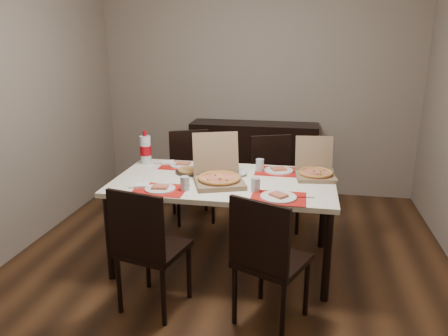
# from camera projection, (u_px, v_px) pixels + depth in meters

# --- Properties ---
(ground) EXTENTS (3.80, 4.00, 0.02)m
(ground) POSITION_uv_depth(u_px,v_px,m) (228.00, 266.00, 3.74)
(ground) COLOR #442815
(ground) RESTS_ON ground
(room_walls) EXTENTS (3.84, 4.02, 2.62)m
(room_walls) POSITION_uv_depth(u_px,v_px,m) (237.00, 55.00, 3.65)
(room_walls) COLOR gray
(room_walls) RESTS_ON ground
(sideboard) EXTENTS (1.50, 0.40, 0.90)m
(sideboard) POSITION_uv_depth(u_px,v_px,m) (253.00, 160.00, 5.28)
(sideboard) COLOR black
(sideboard) RESTS_ON ground
(dining_table) EXTENTS (1.80, 1.00, 0.75)m
(dining_table) POSITION_uv_depth(u_px,v_px,m) (224.00, 187.00, 3.62)
(dining_table) COLOR white
(dining_table) RESTS_ON ground
(chair_near_left) EXTENTS (0.51, 0.51, 0.93)m
(chair_near_left) POSITION_uv_depth(u_px,v_px,m) (147.00, 245.00, 2.99)
(chair_near_left) COLOR black
(chair_near_left) RESTS_ON ground
(chair_near_right) EXTENTS (0.55, 0.55, 0.93)m
(chair_near_right) POSITION_uv_depth(u_px,v_px,m) (267.00, 257.00, 2.83)
(chair_near_right) COLOR black
(chair_near_right) RESTS_ON ground
(chair_far_left) EXTENTS (0.56, 0.56, 0.93)m
(chair_far_left) POSITION_uv_depth(u_px,v_px,m) (191.00, 171.00, 4.63)
(chair_far_left) COLOR black
(chair_far_left) RESTS_ON ground
(chair_far_right) EXTENTS (0.54, 0.54, 0.93)m
(chair_far_right) POSITION_uv_depth(u_px,v_px,m) (273.00, 179.00, 4.39)
(chair_far_right) COLOR black
(chair_far_right) RESTS_ON ground
(setting_near_left) EXTENTS (0.48, 0.30, 0.11)m
(setting_near_left) POSITION_uv_depth(u_px,v_px,m) (164.00, 187.00, 3.35)
(setting_near_left) COLOR red
(setting_near_left) RESTS_ON dining_table
(setting_near_right) EXTENTS (0.48, 0.30, 0.11)m
(setting_near_right) POSITION_uv_depth(u_px,v_px,m) (272.00, 194.00, 3.21)
(setting_near_right) COLOR red
(setting_near_right) RESTS_ON dining_table
(setting_far_left) EXTENTS (0.50, 0.30, 0.11)m
(setting_far_left) POSITION_uv_depth(u_px,v_px,m) (186.00, 164.00, 3.95)
(setting_far_left) COLOR red
(setting_far_left) RESTS_ON dining_table
(setting_far_right) EXTENTS (0.46, 0.30, 0.11)m
(setting_far_right) POSITION_uv_depth(u_px,v_px,m) (274.00, 169.00, 3.81)
(setting_far_right) COLOR red
(setting_far_right) RESTS_ON dining_table
(napkin_loose) EXTENTS (0.14, 0.15, 0.02)m
(napkin_loose) POSITION_uv_depth(u_px,v_px,m) (234.00, 184.00, 3.47)
(napkin_loose) COLOR white
(napkin_loose) RESTS_ON dining_table
(pizza_box_center) EXTENTS (0.50, 0.52, 0.38)m
(pizza_box_center) POSITION_uv_depth(u_px,v_px,m) (219.00, 176.00, 3.50)
(pizza_box_center) COLOR brown
(pizza_box_center) RESTS_ON dining_table
(pizza_box_right) EXTENTS (0.35, 0.39, 0.32)m
(pizza_box_right) POSITION_uv_depth(u_px,v_px,m) (315.00, 171.00, 3.65)
(pizza_box_right) COLOR brown
(pizza_box_right) RESTS_ON dining_table
(faina_plate) EXTENTS (0.26, 0.26, 0.03)m
(faina_plate) POSITION_uv_depth(u_px,v_px,m) (190.00, 171.00, 3.78)
(faina_plate) COLOR black
(faina_plate) RESTS_ON dining_table
(dip_bowl) EXTENTS (0.13, 0.13, 0.03)m
(dip_bowl) POSITION_uv_depth(u_px,v_px,m) (239.00, 174.00, 3.70)
(dip_bowl) COLOR white
(dip_bowl) RESTS_ON dining_table
(soda_bottle) EXTENTS (0.10, 0.10, 0.31)m
(soda_bottle) POSITION_uv_depth(u_px,v_px,m) (146.00, 150.00, 4.03)
(soda_bottle) COLOR silver
(soda_bottle) RESTS_ON dining_table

